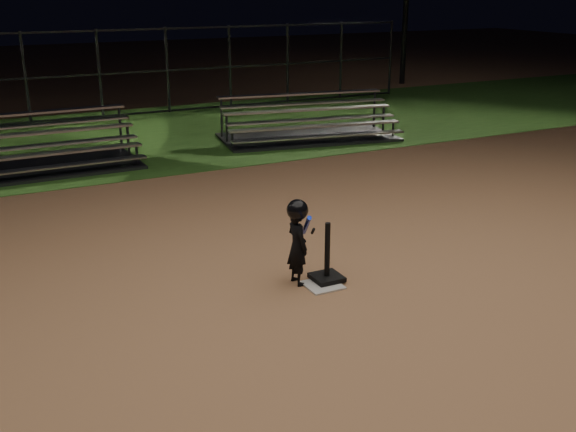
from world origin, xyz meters
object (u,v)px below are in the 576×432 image
Objects in this scene: child_batter at (298,239)px; bleacher_right at (308,130)px; bleacher_left at (26,160)px; batting_tee at (327,269)px; home_plate at (323,285)px.

child_batter is 0.25× the size of bleacher_right.
bleacher_left is (-2.46, 7.50, -0.38)m from child_batter.
child_batter reaches higher than batting_tee.
home_plate is 8.78m from bleacher_right.
bleacher_right is at bearing 62.98° from home_plate.
bleacher_left is at bearing 109.32° from home_plate.
home_plate is 0.22m from batting_tee.
batting_tee is 0.17× the size of bleacher_left.
bleacher_right is at bearing -0.38° from bleacher_left.
child_batter is 8.71m from bleacher_right.
batting_tee is 0.17× the size of bleacher_right.
child_batter is 7.90m from bleacher_left.
home_plate is at bearing -71.88° from bleacher_left.
bleacher_left is 6.70m from bleacher_right.
bleacher_right reaches higher than home_plate.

